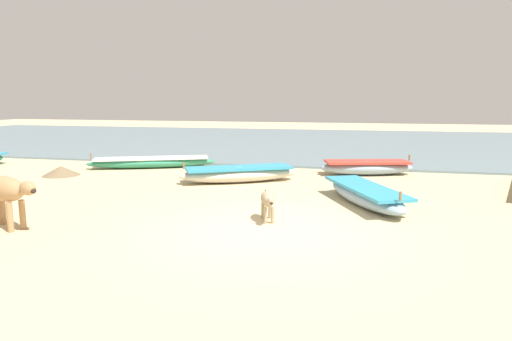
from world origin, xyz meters
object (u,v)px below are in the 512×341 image
(fishing_boat_0, at_px, (367,167))
(cow_adult_tan, at_px, (6,191))
(calf_near_dun, at_px, (268,200))
(fishing_boat_4, at_px, (152,162))
(fishing_boat_5, at_px, (365,194))
(fishing_boat_6, at_px, (239,174))

(fishing_boat_0, height_order, cow_adult_tan, cow_adult_tan)
(calf_near_dun, bearing_deg, fishing_boat_4, -156.81)
(calf_near_dun, bearing_deg, fishing_boat_5, 116.41)
(fishing_boat_4, height_order, cow_adult_tan, cow_adult_tan)
(cow_adult_tan, bearing_deg, calf_near_dun, 36.11)
(fishing_boat_4, xyz_separation_m, fishing_boat_6, (3.92, -2.06, 0.04))
(fishing_boat_0, relative_size, fishing_boat_4, 0.71)
(fishing_boat_4, xyz_separation_m, fishing_boat_5, (7.71, -4.27, 0.03))
(fishing_boat_6, height_order, cow_adult_tan, cow_adult_tan)
(fishing_boat_0, xyz_separation_m, fishing_boat_6, (-3.87, -2.29, 0.00))
(fishing_boat_0, xyz_separation_m, calf_near_dun, (-2.09, -6.53, 0.20))
(fishing_boat_6, bearing_deg, calf_near_dun, 84.76)
(cow_adult_tan, bearing_deg, fishing_boat_4, 112.74)
(cow_adult_tan, bearing_deg, fishing_boat_0, 66.75)
(cow_adult_tan, height_order, calf_near_dun, cow_adult_tan)
(fishing_boat_4, bearing_deg, fishing_boat_6, 128.80)
(fishing_boat_5, relative_size, calf_near_dun, 3.77)
(calf_near_dun, bearing_deg, cow_adult_tan, -90.08)
(fishing_boat_4, distance_m, calf_near_dun, 8.50)
(calf_near_dun, bearing_deg, fishing_boat_0, 143.34)
(fishing_boat_4, distance_m, fishing_boat_5, 8.82)
(fishing_boat_5, distance_m, cow_adult_tan, 7.90)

